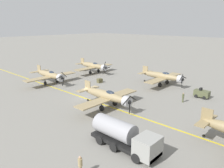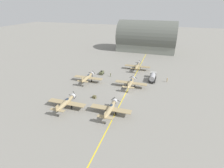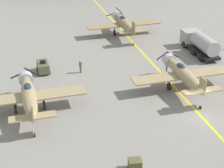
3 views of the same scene
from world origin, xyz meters
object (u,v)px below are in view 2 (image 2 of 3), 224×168
(airplane_mid_left, at_px, (88,77))
(airplane_mid_center, at_px, (131,83))
(airplane_far_center, at_px, (137,66))
(hangar, at_px, (147,39))
(fuel_tanker, at_px, (153,77))
(ground_crew_inspecting, at_px, (167,80))
(airplane_near_center, at_px, (110,109))
(airplane_near_left, at_px, (66,102))
(tow_tractor, at_px, (102,73))
(ground_crew_walking, at_px, (111,75))
(supply_crate_by_tanker, at_px, (94,97))

(airplane_mid_left, bearing_deg, airplane_mid_center, 18.00)
(airplane_far_center, distance_m, hangar, 39.54)
(fuel_tanker, xyz_separation_m, ground_crew_inspecting, (5.84, -0.18, -0.51))
(airplane_near_center, relative_size, fuel_tanker, 1.50)
(airplane_near_left, bearing_deg, airplane_mid_left, 80.31)
(ground_crew_inspecting, bearing_deg, tow_tractor, -179.68)
(ground_crew_walking, bearing_deg, fuel_tanker, 5.63)
(airplane_near_left, distance_m, fuel_tanker, 37.33)
(airplane_mid_center, bearing_deg, airplane_mid_left, 176.40)
(airplane_far_center, xyz_separation_m, supply_crate_by_tanker, (-8.94, -31.28, -1.55))
(airplane_near_left, bearing_deg, airplane_far_center, 54.25)
(ground_crew_walking, height_order, supply_crate_by_tanker, ground_crew_walking)
(airplane_near_left, bearing_deg, airplane_near_center, -11.88)
(airplane_near_center, height_order, ground_crew_walking, airplane_near_center)
(airplane_mid_center, height_order, airplane_near_center, same)
(fuel_tanker, height_order, tow_tractor, fuel_tanker)
(fuel_tanker, height_order, supply_crate_by_tanker, fuel_tanker)
(ground_crew_walking, bearing_deg, airplane_near_center, -72.12)
(airplane_near_left, relative_size, ground_crew_inspecting, 6.56)
(airplane_far_center, distance_m, ground_crew_inspecting, 17.33)
(airplane_near_center, bearing_deg, supply_crate_by_tanker, 124.85)
(tow_tractor, xyz_separation_m, hangar, (12.96, 49.41, 6.86))
(airplane_near_center, distance_m, hangar, 77.97)
(airplane_mid_left, height_order, tow_tractor, airplane_mid_left)
(airplane_mid_left, xyz_separation_m, airplane_near_left, (1.98, -19.74, -0.00))
(airplane_near_center, height_order, airplane_near_left, airplane_near_left)
(airplane_near_center, height_order, airplane_far_center, same)
(airplane_mid_center, bearing_deg, ground_crew_walking, 138.98)
(fuel_tanker, bearing_deg, ground_crew_inspecting, -1.79)
(airplane_far_center, relative_size, fuel_tanker, 1.50)
(supply_crate_by_tanker, bearing_deg, airplane_far_center, 74.04)
(airplane_near_center, relative_size, ground_crew_inspecting, 6.56)
(airplane_mid_center, xyz_separation_m, airplane_far_center, (-0.98, 19.47, 0.00))
(airplane_mid_center, bearing_deg, airplane_near_center, -100.01)
(ground_crew_inspecting, bearing_deg, hangar, 107.16)
(airplane_mid_left, xyz_separation_m, supply_crate_by_tanker, (7.67, -11.52, -1.55))
(airplane_near_center, distance_m, ground_crew_inspecting, 32.18)
(airplane_mid_left, relative_size, airplane_near_center, 1.00)
(airplane_mid_left, xyz_separation_m, ground_crew_inspecting, (30.63, 9.63, -1.01))
(airplane_far_center, xyz_separation_m, hangar, (-1.19, 39.12, 5.64))
(tow_tractor, height_order, supply_crate_by_tanker, tow_tractor)
(airplane_mid_left, relative_size, ground_crew_inspecting, 6.56)
(airplane_mid_center, distance_m, fuel_tanker, 11.95)
(airplane_mid_left, height_order, airplane_near_center, same)
(airplane_near_left, height_order, supply_crate_by_tanker, airplane_near_left)
(airplane_mid_left, distance_m, supply_crate_by_tanker, 13.92)
(hangar, bearing_deg, airplane_near_left, -99.70)
(ground_crew_walking, bearing_deg, airplane_near_left, -100.36)
(ground_crew_inspecting, bearing_deg, airplane_mid_center, -144.40)
(fuel_tanker, xyz_separation_m, ground_crew_walking, (-17.72, -1.75, -0.58))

